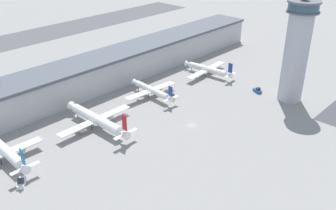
{
  "coord_description": "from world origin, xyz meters",
  "views": [
    {
      "loc": [
        -123.75,
        -99.92,
        91.16
      ],
      "look_at": [
        -9.41,
        7.13,
        12.06
      ],
      "focal_mm": 40.0,
      "sensor_mm": 36.0,
      "label": 1
    }
  ],
  "objects_px": {
    "service_truck_catering": "(173,97)",
    "service_truck_baggage": "(22,183)",
    "airplane_gate_bravo": "(97,120)",
    "airplane_gate_alpha": "(7,152)",
    "airplane_gate_delta": "(207,69)",
    "airplane_gate_charlie": "(152,90)",
    "service_truck_fuel": "(258,91)",
    "control_tower": "(297,50)"
  },
  "relations": [
    {
      "from": "service_truck_catering",
      "to": "service_truck_baggage",
      "type": "relative_size",
      "value": 0.97
    },
    {
      "from": "service_truck_catering",
      "to": "airplane_gate_bravo",
      "type": "bearing_deg",
      "value": 174.22
    },
    {
      "from": "service_truck_catering",
      "to": "service_truck_baggage",
      "type": "bearing_deg",
      "value": -174.73
    },
    {
      "from": "airplane_gate_alpha",
      "to": "airplane_gate_bravo",
      "type": "relative_size",
      "value": 0.79
    },
    {
      "from": "airplane_gate_bravo",
      "to": "airplane_gate_delta",
      "type": "relative_size",
      "value": 1.16
    },
    {
      "from": "airplane_gate_bravo",
      "to": "airplane_gate_charlie",
      "type": "height_order",
      "value": "airplane_gate_bravo"
    },
    {
      "from": "airplane_gate_bravo",
      "to": "service_truck_fuel",
      "type": "bearing_deg",
      "value": -21.52
    },
    {
      "from": "airplane_gate_charlie",
      "to": "airplane_gate_delta",
      "type": "distance_m",
      "value": 47.57
    },
    {
      "from": "airplane_gate_alpha",
      "to": "airplane_gate_bravo",
      "type": "xyz_separation_m",
      "value": [
        42.4,
        -4.27,
        -0.2
      ]
    },
    {
      "from": "service_truck_baggage",
      "to": "service_truck_catering",
      "type": "bearing_deg",
      "value": 5.27
    },
    {
      "from": "service_truck_catering",
      "to": "airplane_gate_alpha",
      "type": "bearing_deg",
      "value": 174.23
    },
    {
      "from": "airplane_gate_charlie",
      "to": "control_tower",
      "type": "bearing_deg",
      "value": -48.97
    },
    {
      "from": "airplane_gate_bravo",
      "to": "service_truck_catering",
      "type": "distance_m",
      "value": 48.99
    },
    {
      "from": "service_truck_catering",
      "to": "airplane_gate_delta",
      "type": "bearing_deg",
      "value": 10.36
    },
    {
      "from": "airplane_gate_charlie",
      "to": "service_truck_baggage",
      "type": "relative_size",
      "value": 5.03
    },
    {
      "from": "airplane_gate_bravo",
      "to": "service_truck_fuel",
      "type": "xyz_separation_m",
      "value": [
        88.52,
        -34.91,
        -3.45
      ]
    },
    {
      "from": "control_tower",
      "to": "service_truck_catering",
      "type": "xyz_separation_m",
      "value": [
        -43.79,
        47.62,
        -27.69
      ]
    },
    {
      "from": "control_tower",
      "to": "service_truck_baggage",
      "type": "distance_m",
      "value": 146.39
    },
    {
      "from": "service_truck_baggage",
      "to": "airplane_gate_charlie",
      "type": "bearing_deg",
      "value": 12.13
    },
    {
      "from": "airplane_gate_alpha",
      "to": "airplane_gate_charlie",
      "type": "distance_m",
      "value": 84.49
    },
    {
      "from": "airplane_gate_bravo",
      "to": "service_truck_fuel",
      "type": "height_order",
      "value": "airplane_gate_bravo"
    },
    {
      "from": "service_truck_catering",
      "to": "service_truck_baggage",
      "type": "xyz_separation_m",
      "value": [
        -94.59,
        -8.73,
        -0.09
      ]
    },
    {
      "from": "airplane_gate_bravo",
      "to": "airplane_gate_delta",
      "type": "distance_m",
      "value": 89.61
    },
    {
      "from": "control_tower",
      "to": "airplane_gate_alpha",
      "type": "distance_m",
      "value": 148.26
    },
    {
      "from": "control_tower",
      "to": "airplane_gate_delta",
      "type": "xyz_separation_m",
      "value": [
        -2.83,
        55.11,
        -24.9
      ]
    },
    {
      "from": "service_truck_baggage",
      "to": "airplane_gate_delta",
      "type": "bearing_deg",
      "value": 6.82
    },
    {
      "from": "control_tower",
      "to": "service_truck_baggage",
      "type": "relative_size",
      "value": 8.81
    },
    {
      "from": "airplane_gate_alpha",
      "to": "service_truck_catering",
      "type": "xyz_separation_m",
      "value": [
        91.02,
        -9.19,
        -3.62
      ]
    },
    {
      "from": "airplane_gate_bravo",
      "to": "airplane_gate_charlie",
      "type": "xyz_separation_m",
      "value": [
        42.09,
        5.28,
        -0.21
      ]
    },
    {
      "from": "airplane_gate_bravo",
      "to": "service_truck_catering",
      "type": "xyz_separation_m",
      "value": [
        48.62,
        -4.92,
        -3.42
      ]
    },
    {
      "from": "airplane_gate_bravo",
      "to": "service_truck_fuel",
      "type": "distance_m",
      "value": 95.22
    },
    {
      "from": "control_tower",
      "to": "airplane_gate_delta",
      "type": "bearing_deg",
      "value": 92.94
    },
    {
      "from": "airplane_gate_bravo",
      "to": "airplane_gate_delta",
      "type": "height_order",
      "value": "airplane_gate_bravo"
    },
    {
      "from": "airplane_gate_bravo",
      "to": "control_tower",
      "type": "bearing_deg",
      "value": -29.63
    },
    {
      "from": "control_tower",
      "to": "service_truck_baggage",
      "type": "xyz_separation_m",
      "value": [
        -138.37,
        38.89,
        -27.78
      ]
    },
    {
      "from": "control_tower",
      "to": "service_truck_baggage",
      "type": "bearing_deg",
      "value": 164.3
    },
    {
      "from": "service_truck_fuel",
      "to": "service_truck_baggage",
      "type": "bearing_deg",
      "value": 171.02
    },
    {
      "from": "control_tower",
      "to": "airplane_gate_delta",
      "type": "relative_size",
      "value": 1.59
    },
    {
      "from": "airplane_gate_alpha",
      "to": "service_truck_baggage",
      "type": "distance_m",
      "value": 18.65
    },
    {
      "from": "service_truck_fuel",
      "to": "airplane_gate_alpha",
      "type": "bearing_deg",
      "value": 163.34
    },
    {
      "from": "airplane_gate_charlie",
      "to": "service_truck_baggage",
      "type": "xyz_separation_m",
      "value": [
        -88.05,
        -18.93,
        -3.3
      ]
    },
    {
      "from": "airplane_gate_bravo",
      "to": "service_truck_baggage",
      "type": "relative_size",
      "value": 6.47
    }
  ]
}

